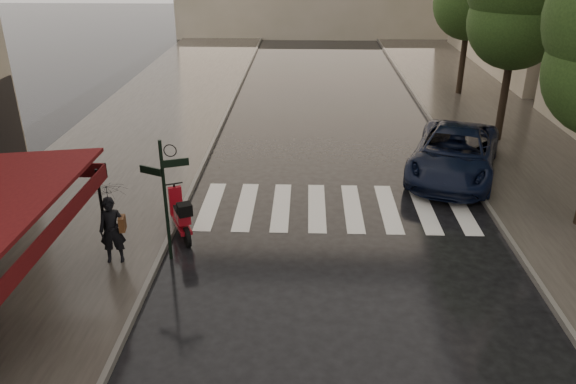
{
  "coord_description": "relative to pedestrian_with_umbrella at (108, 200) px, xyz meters",
  "views": [
    {
      "loc": [
        2.11,
        -8.86,
        7.29
      ],
      "look_at": [
        1.67,
        4.0,
        1.4
      ],
      "focal_mm": 35.0,
      "sensor_mm": 36.0,
      "label": 1
    }
  ],
  "objects": [
    {
      "name": "crosswalk",
      "position": [
        5.42,
        3.34,
        -1.75
      ],
      "size": [
        7.85,
        3.2,
        0.01
      ],
      "color": "silver",
      "rests_on": "ground"
    },
    {
      "name": "sidewalk_near",
      "position": [
        -2.06,
        9.34,
        -1.69
      ],
      "size": [
        6.0,
        60.0,
        0.12
      ],
      "primitive_type": "cube",
      "color": "#38332D",
      "rests_on": "ground"
    },
    {
      "name": "curb_near",
      "position": [
        0.99,
        9.34,
        -1.68
      ],
      "size": [
        0.12,
        60.0,
        0.16
      ],
      "primitive_type": "cube",
      "color": "#595651",
      "rests_on": "ground"
    },
    {
      "name": "parked_car",
      "position": [
        9.44,
        5.97,
        -0.97
      ],
      "size": [
        4.29,
        6.15,
        1.56
      ],
      "primitive_type": "imported",
      "rotation": [
        0.0,
        0.0,
        -0.34
      ],
      "color": "black",
      "rests_on": "ground"
    },
    {
      "name": "scooter",
      "position": [
        1.28,
        1.52,
        -1.18
      ],
      "size": [
        0.99,
        1.76,
        1.24
      ],
      "rotation": [
        0.0,
        0.0,
        0.43
      ],
      "color": "black",
      "rests_on": "ground"
    },
    {
      "name": "ground",
      "position": [
        2.44,
        -2.66,
        -1.75
      ],
      "size": [
        120.0,
        120.0,
        0.0
      ],
      "primitive_type": "plane",
      "color": "black",
      "rests_on": "ground"
    },
    {
      "name": "signpost",
      "position": [
        1.25,
        0.34,
        0.08
      ],
      "size": [
        1.17,
        0.29,
        3.1
      ],
      "color": "black",
      "rests_on": "ground"
    },
    {
      "name": "pedestrian_with_umbrella",
      "position": [
        0.0,
        0.0,
        0.0
      ],
      "size": [
        1.13,
        1.14,
        2.46
      ],
      "rotation": [
        0.0,
        0.0,
        0.15
      ],
      "color": "black",
      "rests_on": "sidewalk_near"
    },
    {
      "name": "sidewalk_far",
      "position": [
        12.69,
        9.34,
        -1.69
      ],
      "size": [
        5.5,
        60.0,
        0.12
      ],
      "primitive_type": "cube",
      "color": "#38332D",
      "rests_on": "ground"
    },
    {
      "name": "curb_far",
      "position": [
        9.89,
        9.34,
        -1.68
      ],
      "size": [
        0.12,
        60.0,
        0.16
      ],
      "primitive_type": "cube",
      "color": "#595651",
      "rests_on": "ground"
    }
  ]
}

